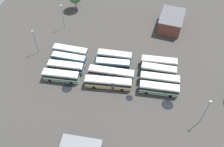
% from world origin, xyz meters
% --- Properties ---
extents(ground_plane, '(106.70, 106.70, 0.00)m').
position_xyz_m(ground_plane, '(0.00, 0.00, 0.00)').
color(ground_plane, '#383533').
extents(bus_row0_slot0, '(11.22, 3.64, 3.37)m').
position_xyz_m(bus_row0_slot0, '(-13.67, -6.36, 1.78)').
color(bus_row0_slot0, silver).
rests_on(bus_row0_slot0, ground_plane).
extents(bus_row0_slot1, '(10.72, 3.07, 3.37)m').
position_xyz_m(bus_row0_slot1, '(-14.00, -3.11, 1.78)').
color(bus_row0_slot1, silver).
rests_on(bus_row0_slot1, ground_plane).
extents(bus_row0_slot2, '(11.59, 3.46, 3.37)m').
position_xyz_m(bus_row0_slot2, '(-14.76, 0.45, 1.78)').
color(bus_row0_slot2, silver).
rests_on(bus_row0_slot2, ground_plane).
extents(bus_row0_slot3, '(11.34, 3.51, 3.37)m').
position_xyz_m(bus_row0_slot3, '(-15.04, 3.93, 1.78)').
color(bus_row0_slot3, silver).
rests_on(bus_row0_slot3, ground_plane).
extents(bus_row1_slot0, '(11.00, 3.38, 3.37)m').
position_xyz_m(bus_row1_slot0, '(0.49, -5.51, 1.78)').
color(bus_row1_slot0, silver).
rests_on(bus_row1_slot0, ground_plane).
extents(bus_row1_slot1, '(10.92, 3.86, 3.37)m').
position_xyz_m(bus_row1_slot1, '(0.18, -1.95, 1.78)').
color(bus_row1_slot1, teal).
rests_on(bus_row1_slot1, ground_plane).
extents(bus_row1_slot2, '(13.76, 3.45, 3.37)m').
position_xyz_m(bus_row1_slot2, '(-0.37, 1.74, 1.78)').
color(bus_row1_slot2, silver).
rests_on(bus_row1_slot2, ground_plane).
extents(bus_row1_slot3, '(13.83, 4.37, 3.37)m').
position_xyz_m(bus_row1_slot3, '(-0.39, 5.47, 1.78)').
color(bus_row1_slot3, silver).
rests_on(bus_row1_slot3, ground_plane).
extents(bus_row2_slot0, '(11.27, 2.71, 3.37)m').
position_xyz_m(bus_row2_slot0, '(15.04, -4.07, 1.78)').
color(bus_row2_slot0, silver).
rests_on(bus_row2_slot0, ground_plane).
extents(bus_row2_slot1, '(10.98, 2.84, 3.37)m').
position_xyz_m(bus_row2_slot1, '(14.24, -0.69, 1.78)').
color(bus_row2_slot1, teal).
rests_on(bus_row2_slot1, ground_plane).
extents(bus_row2_slot2, '(11.07, 3.50, 3.37)m').
position_xyz_m(bus_row2_slot2, '(13.99, 2.75, 1.78)').
color(bus_row2_slot2, silver).
rests_on(bus_row2_slot2, ground_plane).
extents(bus_row2_slot3, '(11.02, 3.67, 3.37)m').
position_xyz_m(bus_row2_slot3, '(14.11, 6.49, 1.78)').
color(bus_row2_slot3, silver).
rests_on(bus_row2_slot3, ground_plane).
extents(depot_building, '(8.96, 12.17, 5.30)m').
position_xyz_m(depot_building, '(-15.35, -26.93, 2.67)').
color(depot_building, brown).
rests_on(depot_building, ground_plane).
extents(lamp_post_mid_lot, '(0.56, 0.28, 9.61)m').
position_xyz_m(lamp_post_mid_lot, '(22.41, -17.17, 5.22)').
color(lamp_post_mid_lot, slate).
rests_on(lamp_post_mid_lot, ground_plane).
extents(lamp_post_far_corner, '(0.56, 0.28, 9.68)m').
position_xyz_m(lamp_post_far_corner, '(-27.15, 10.75, 5.26)').
color(lamp_post_far_corner, slate).
rests_on(lamp_post_far_corner, ground_plane).
extents(lamp_post_by_building, '(0.56, 0.28, 9.08)m').
position_xyz_m(lamp_post_by_building, '(26.19, -2.86, 4.96)').
color(lamp_post_by_building, slate).
rests_on(lamp_post_by_building, ground_plane).
extents(puddle_front_lane, '(3.14, 3.14, 0.01)m').
position_xyz_m(puddle_front_lane, '(11.41, 9.24, 0.00)').
color(puddle_front_lane, black).
rests_on(puddle_front_lane, ground_plane).
extents(puddle_near_shelter, '(3.31, 3.31, 0.01)m').
position_xyz_m(puddle_near_shelter, '(-18.14, 7.62, 0.00)').
color(puddle_near_shelter, black).
rests_on(puddle_near_shelter, ground_plane).
extents(puddle_between_rows, '(2.06, 2.06, 0.01)m').
position_xyz_m(puddle_between_rows, '(-7.27, 8.05, 0.00)').
color(puddle_between_rows, black).
rests_on(puddle_between_rows, ground_plane).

